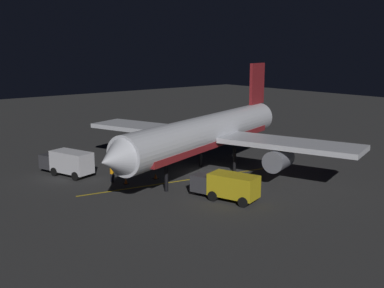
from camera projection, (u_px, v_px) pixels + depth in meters
ground_plane at (206, 175)px, 49.31m from camera, size 180.00×180.00×0.20m
apron_guide_stripe at (179, 181)px, 46.52m from camera, size 4.39×20.48×0.01m
airliner at (209, 133)px, 48.90m from camera, size 31.27×32.33×11.33m
baggage_truck at (68, 163)px, 48.44m from camera, size 6.67×3.79×2.62m
catering_truck at (227, 186)px, 40.54m from camera, size 6.38×3.73×2.38m
ground_crew_worker at (112, 173)px, 46.09m from camera, size 0.40×0.40×1.74m
traffic_cone_near_left at (156, 176)px, 47.34m from camera, size 0.50×0.50×0.55m
traffic_cone_near_right at (126, 181)px, 45.54m from camera, size 0.50×0.50×0.55m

